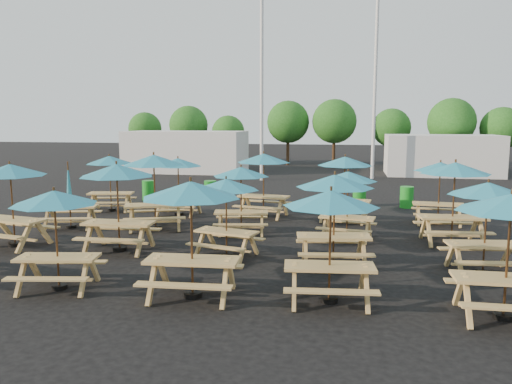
% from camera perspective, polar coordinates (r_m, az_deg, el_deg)
% --- Properties ---
extents(ground, '(120.00, 120.00, 0.00)m').
position_cam_1_polar(ground, '(15.76, -1.01, -4.73)').
color(ground, black).
rests_on(ground, ground).
extents(picnic_unit_1, '(2.25, 2.25, 2.35)m').
position_cam_1_polar(picnic_unit_1, '(15.41, -26.27, 1.71)').
color(picnic_unit_1, tan).
rests_on(picnic_unit_1, ground).
extents(picnic_unit_2, '(2.04, 1.88, 2.20)m').
position_cam_1_polar(picnic_unit_2, '(17.46, -20.53, -0.96)').
color(picnic_unit_2, tan).
rests_on(picnic_unit_2, ground).
extents(picnic_unit_3, '(2.13, 2.13, 2.18)m').
position_cam_1_polar(picnic_unit_3, '(20.17, -16.40, 3.14)').
color(picnic_unit_3, tan).
rests_on(picnic_unit_3, ground).
extents(picnic_unit_4, '(2.03, 2.03, 2.12)m').
position_cam_1_polar(picnic_unit_4, '(11.05, -22.04, -1.30)').
color(picnic_unit_4, tan).
rests_on(picnic_unit_4, ground).
extents(picnic_unit_5, '(2.07, 2.07, 2.39)m').
position_cam_1_polar(picnic_unit_5, '(13.81, -15.62, 1.76)').
color(picnic_unit_5, tan).
rests_on(picnic_unit_5, ground).
extents(picnic_unit_6, '(2.60, 2.60, 2.45)m').
position_cam_1_polar(picnic_unit_6, '(16.38, -11.59, 3.04)').
color(picnic_unit_6, tan).
rests_on(picnic_unit_6, ground).
extents(picnic_unit_7, '(1.86, 1.86, 2.16)m').
position_cam_1_polar(picnic_unit_7, '(18.73, -8.90, 2.95)').
color(picnic_unit_7, tan).
rests_on(picnic_unit_7, ground).
extents(picnic_unit_8, '(2.07, 2.07, 2.37)m').
position_cam_1_polar(picnic_unit_8, '(9.82, -7.45, -0.62)').
color(picnic_unit_8, tan).
rests_on(picnic_unit_8, ground).
extents(picnic_unit_9, '(2.07, 2.07, 2.06)m').
position_cam_1_polar(picnic_unit_9, '(12.78, -3.43, 0.28)').
color(picnic_unit_9, tan).
rests_on(picnic_unit_9, ground).
extents(picnic_unit_10, '(2.03, 2.03, 2.12)m').
position_cam_1_polar(picnic_unit_10, '(15.39, -1.73, 1.82)').
color(picnic_unit_10, tan).
rests_on(picnic_unit_10, ground).
extents(picnic_unit_11, '(2.24, 2.24, 2.35)m').
position_cam_1_polar(picnic_unit_11, '(18.15, 0.88, 3.41)').
color(picnic_unit_11, tan).
rests_on(picnic_unit_11, ground).
extents(picnic_unit_12, '(2.02, 2.02, 2.23)m').
position_cam_1_polar(picnic_unit_12, '(9.58, 8.55, -1.59)').
color(picnic_unit_12, tan).
rests_on(picnic_unit_12, ground).
extents(picnic_unit_13, '(2.11, 2.11, 2.26)m').
position_cam_1_polar(picnic_unit_13, '(12.09, 8.99, 0.55)').
color(picnic_unit_13, tan).
rests_on(picnic_unit_13, ground).
extents(picnic_unit_14, '(1.96, 1.96, 2.05)m').
position_cam_1_polar(picnic_unit_14, '(14.92, 10.48, 1.27)').
color(picnic_unit_14, tan).
rests_on(picnic_unit_14, ground).
extents(picnic_unit_15, '(2.15, 2.15, 2.30)m').
position_cam_1_polar(picnic_unit_15, '(17.59, 10.14, 3.00)').
color(picnic_unit_15, tan).
rests_on(picnic_unit_15, ground).
extents(picnic_unit_16, '(1.92, 1.92, 2.29)m').
position_cam_1_polar(picnic_unit_16, '(9.71, 27.12, -1.97)').
color(picnic_unit_16, tan).
rests_on(picnic_unit_16, ground).
extents(picnic_unit_17, '(2.00, 2.00, 2.15)m').
position_cam_1_polar(picnic_unit_17, '(12.49, 24.96, -0.31)').
color(picnic_unit_17, tan).
rests_on(picnic_unit_17, ground).
extents(picnic_unit_18, '(2.15, 2.15, 2.37)m').
position_cam_1_polar(picnic_unit_18, '(15.22, 21.79, 1.97)').
color(picnic_unit_18, tan).
rests_on(picnic_unit_18, ground).
extents(picnic_unit_19, '(1.88, 1.88, 2.15)m').
position_cam_1_polar(picnic_unit_19, '(17.97, 20.31, 2.30)').
color(picnic_unit_19, tan).
rests_on(picnic_unit_19, ground).
extents(waste_bin_0, '(0.54, 0.54, 0.87)m').
position_cam_1_polar(waste_bin_0, '(22.77, -12.20, 0.20)').
color(waste_bin_0, '#1A9222').
rests_on(waste_bin_0, ground).
extents(waste_bin_1, '(0.54, 0.54, 0.87)m').
position_cam_1_polar(waste_bin_1, '(22.28, -5.24, 0.18)').
color(waste_bin_1, '#1A9222').
rests_on(waste_bin_1, ground).
extents(waste_bin_2, '(0.54, 0.54, 0.87)m').
position_cam_1_polar(waste_bin_2, '(21.08, 11.73, -0.41)').
color(waste_bin_2, '#1A9222').
rests_on(waste_bin_2, ground).
extents(waste_bin_3, '(0.54, 0.54, 0.87)m').
position_cam_1_polar(waste_bin_3, '(21.14, 16.84, -0.57)').
color(waste_bin_3, '#1A9222').
rests_on(waste_bin_3, ground).
extents(mast_0, '(0.20, 0.20, 12.00)m').
position_cam_1_polar(mast_0, '(29.59, 0.66, 12.98)').
color(mast_0, silver).
rests_on(mast_0, ground).
extents(mast_1, '(0.20, 0.20, 12.00)m').
position_cam_1_polar(mast_1, '(31.18, 13.47, 12.51)').
color(mast_1, silver).
rests_on(mast_1, ground).
extents(event_tent_0, '(8.00, 4.00, 2.80)m').
position_cam_1_polar(event_tent_0, '(34.92, -7.97, 4.61)').
color(event_tent_0, silver).
rests_on(event_tent_0, ground).
extents(event_tent_1, '(7.00, 4.00, 2.60)m').
position_cam_1_polar(event_tent_1, '(34.62, 20.45, 3.98)').
color(event_tent_1, silver).
rests_on(event_tent_1, ground).
extents(tree_0, '(2.80, 2.80, 4.24)m').
position_cam_1_polar(tree_0, '(43.80, -12.57, 7.07)').
color(tree_0, '#382314').
rests_on(tree_0, ground).
extents(tree_1, '(3.11, 3.11, 4.72)m').
position_cam_1_polar(tree_1, '(41.01, -7.71, 7.58)').
color(tree_1, '#382314').
rests_on(tree_1, ground).
extents(tree_2, '(2.59, 2.59, 3.93)m').
position_cam_1_polar(tree_2, '(39.85, -3.19, 6.87)').
color(tree_2, '#382314').
rests_on(tree_2, ground).
extents(tree_3, '(3.36, 3.36, 5.09)m').
position_cam_1_polar(tree_3, '(40.06, 3.68, 7.99)').
color(tree_3, '#382314').
rests_on(tree_3, ground).
extents(tree_4, '(3.41, 3.41, 5.17)m').
position_cam_1_polar(tree_4, '(39.32, 8.94, 7.98)').
color(tree_4, '#382314').
rests_on(tree_4, ground).
extents(tree_5, '(2.94, 2.94, 4.45)m').
position_cam_1_polar(tree_5, '(39.85, 15.22, 7.10)').
color(tree_5, '#382314').
rests_on(tree_5, ground).
extents(tree_6, '(3.38, 3.38, 5.13)m').
position_cam_1_polar(tree_6, '(38.61, 21.44, 7.47)').
color(tree_6, '#382314').
rests_on(tree_6, ground).
extents(tree_7, '(2.95, 2.95, 4.48)m').
position_cam_1_polar(tree_7, '(39.40, 26.28, 6.56)').
color(tree_7, '#382314').
rests_on(tree_7, ground).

